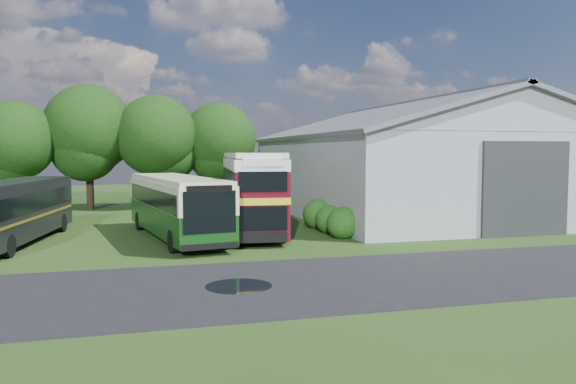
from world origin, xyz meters
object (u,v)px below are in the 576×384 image
object	(u,v)px
bus_green_single	(177,206)
storage_shed	(415,156)
bus_dark_single	(14,210)
bus_maroon_double	(252,193)

from	to	relation	value
bus_green_single	storage_shed	bearing A→B (deg)	14.61
storage_shed	bus_green_single	bearing A→B (deg)	-155.83
storage_shed	bus_dark_single	world-z (taller)	storage_shed
storage_shed	bus_maroon_double	distance (m)	15.49
bus_maroon_double	bus_dark_single	size ratio (longest dim) A/B	0.92
storage_shed	bus_green_single	world-z (taller)	storage_shed
bus_green_single	bus_dark_single	size ratio (longest dim) A/B	1.04
storage_shed	bus_dark_single	distance (m)	26.53
bus_maroon_double	bus_dark_single	bearing A→B (deg)	-172.93
bus_green_single	bus_dark_single	world-z (taller)	bus_green_single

